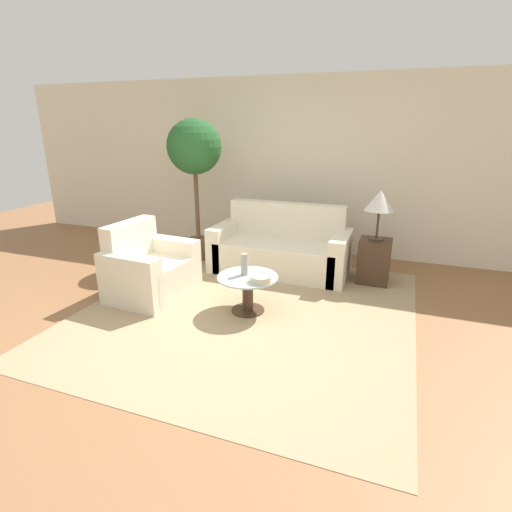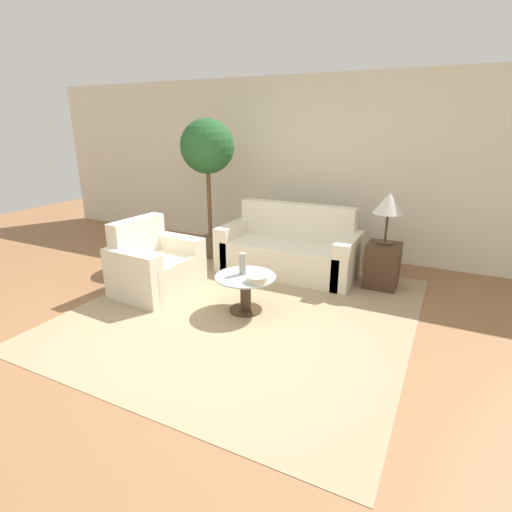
% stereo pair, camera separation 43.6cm
% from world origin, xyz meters
% --- Properties ---
extents(ground_plane, '(14.00, 14.00, 0.00)m').
position_xyz_m(ground_plane, '(0.00, 0.00, 0.00)').
color(ground_plane, '#8E603D').
extents(wall_back, '(10.00, 0.06, 2.60)m').
position_xyz_m(wall_back, '(0.00, 2.97, 1.30)').
color(wall_back, beige).
rests_on(wall_back, ground_plane).
extents(rug, '(3.41, 3.55, 0.01)m').
position_xyz_m(rug, '(0.15, 0.58, 0.00)').
color(rug, tan).
rests_on(rug, ground_plane).
extents(sofa_main, '(1.83, 0.81, 0.89)m').
position_xyz_m(sofa_main, '(0.10, 1.93, 0.29)').
color(sofa_main, beige).
rests_on(sofa_main, ground_plane).
extents(armchair, '(0.81, 1.00, 0.86)m').
position_xyz_m(armchair, '(-1.12, 0.59, 0.29)').
color(armchair, beige).
rests_on(armchair, ground_plane).
extents(coffee_table, '(0.65, 0.65, 0.40)m').
position_xyz_m(coffee_table, '(0.15, 0.58, 0.26)').
color(coffee_table, '#422D1E').
rests_on(coffee_table, ground_plane).
extents(side_table, '(0.39, 0.39, 0.55)m').
position_xyz_m(side_table, '(1.33, 1.93, 0.28)').
color(side_table, '#422D1E').
rests_on(side_table, ground_plane).
extents(table_lamp, '(0.36, 0.36, 0.62)m').
position_xyz_m(table_lamp, '(1.33, 1.93, 1.03)').
color(table_lamp, '#422D1E').
rests_on(table_lamp, side_table).
extents(potted_plant, '(0.76, 0.76, 2.00)m').
position_xyz_m(potted_plant, '(-1.21, 2.00, 1.51)').
color(potted_plant, brown).
rests_on(potted_plant, ground_plane).
extents(vase, '(0.08, 0.08, 0.23)m').
position_xyz_m(vase, '(0.10, 0.61, 0.52)').
color(vase, '#9E998E').
rests_on(vase, coffee_table).
extents(bowl, '(0.22, 0.22, 0.07)m').
position_xyz_m(bowl, '(0.33, 0.48, 0.44)').
color(bowl, beige).
rests_on(bowl, coffee_table).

